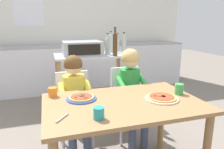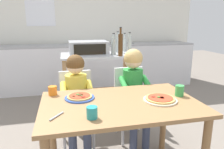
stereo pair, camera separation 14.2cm
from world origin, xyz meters
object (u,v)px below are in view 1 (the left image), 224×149
at_px(drinking_cup_teal, 99,113).
at_px(serving_spoon, 62,118).
at_px(pizza_plate_blue_rimmed, 81,98).
at_px(bottle_clear_vinegar, 117,44).
at_px(toaster_oven, 82,48).
at_px(child_in_green_shirt, 132,83).
at_px(bottle_brown_beer, 124,45).
at_px(drinking_cup_green, 179,89).
at_px(dining_chair_left, 74,104).
at_px(kitchen_island_cart, 92,75).
at_px(dining_chair_right, 127,97).
at_px(drinking_cup_orange, 53,92).
at_px(child_in_yellow_shirt, 75,93).
at_px(bottle_dark_olive_oil, 108,46).
at_px(pizza_plate_cream, 162,98).
at_px(bottle_squat_spirits, 115,44).
at_px(dining_table, 123,114).
at_px(bottle_slim_sauce, 111,44).

distance_m(drinking_cup_teal, serving_spoon, 0.24).
bearing_deg(pizza_plate_blue_rimmed, bottle_clear_vinegar, 61.11).
distance_m(toaster_oven, child_in_green_shirt, 0.97).
height_order(bottle_brown_beer, drinking_cup_green, bottle_brown_beer).
xyz_separation_m(dining_chair_left, child_in_green_shirt, (0.62, -0.08, 0.20)).
relative_size(kitchen_island_cart, bottle_clear_vinegar, 3.69).
height_order(dining_chair_right, drinking_cup_teal, dining_chair_right).
bearing_deg(pizza_plate_blue_rimmed, drinking_cup_orange, 146.90).
distance_m(drinking_cup_orange, drinking_cup_green, 1.09).
height_order(child_in_yellow_shirt, serving_spoon, child_in_yellow_shirt).
bearing_deg(bottle_brown_beer, child_in_green_shirt, -102.02).
height_order(bottle_dark_olive_oil, pizza_plate_cream, bottle_dark_olive_oil).
relative_size(child_in_green_shirt, serving_spoon, 7.41).
xyz_separation_m(dining_chair_right, drinking_cup_green, (0.21, -0.68, 0.29)).
distance_m(bottle_brown_beer, dining_chair_left, 1.06).
height_order(bottle_squat_spirits, serving_spoon, bottle_squat_spirits).
bearing_deg(bottle_brown_beer, child_in_yellow_shirt, -139.71).
bearing_deg(drinking_cup_orange, serving_spoon, -84.93).
distance_m(bottle_squat_spirits, dining_table, 1.29).
bearing_deg(pizza_plate_cream, kitchen_island_cart, 100.23).
bearing_deg(bottle_slim_sauce, dining_table, -103.67).
height_order(bottle_slim_sauce, bottle_brown_beer, bottle_brown_beer).
bearing_deg(bottle_slim_sauce, child_in_yellow_shirt, -124.40).
distance_m(bottle_slim_sauce, pizza_plate_blue_rimmed, 1.58).
distance_m(bottle_slim_sauce, dining_table, 1.64).
height_order(pizza_plate_cream, drinking_cup_green, drinking_cup_green).
distance_m(bottle_slim_sauce, bottle_dark_olive_oil, 0.25).
bearing_deg(drinking_cup_green, bottle_slim_sauce, 95.68).
relative_size(kitchen_island_cart, bottle_squat_spirits, 2.72).
xyz_separation_m(bottle_clear_vinegar, pizza_plate_cream, (-0.19, -1.67, -0.27)).
bearing_deg(bottle_brown_beer, bottle_clear_vinegar, 82.15).
bearing_deg(child_in_yellow_shirt, serving_spoon, -104.08).
bearing_deg(child_in_green_shirt, dining_table, -118.34).
relative_size(kitchen_island_cart, serving_spoon, 7.30).
distance_m(dining_chair_left, serving_spoon, 0.89).
bearing_deg(drinking_cup_teal, child_in_green_shirt, 55.13).
distance_m(bottle_brown_beer, serving_spoon, 1.66).
height_order(bottle_dark_olive_oil, child_in_yellow_shirt, bottle_dark_olive_oil).
bearing_deg(drinking_cup_orange, toaster_oven, 68.12).
distance_m(dining_table, serving_spoon, 0.53).
bearing_deg(dining_table, child_in_green_shirt, 61.66).
distance_m(kitchen_island_cart, bottle_clear_vinegar, 0.64).
distance_m(bottle_slim_sauce, drinking_cup_teal, 1.91).
distance_m(pizza_plate_cream, serving_spoon, 0.81).
distance_m(drinking_cup_orange, serving_spoon, 0.46).
bearing_deg(toaster_oven, bottle_dark_olive_oil, -14.91).
height_order(kitchen_island_cart, bottle_brown_beer, bottle_brown_beer).
height_order(dining_table, pizza_plate_cream, pizza_plate_cream).
height_order(dining_chair_left, serving_spoon, dining_chair_left).
xyz_separation_m(bottle_squat_spirits, dining_chair_right, (-0.00, -0.47, -0.57)).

